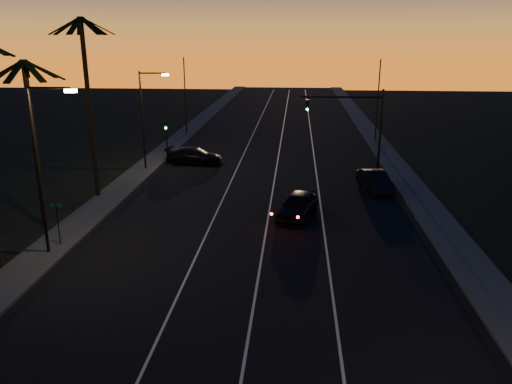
# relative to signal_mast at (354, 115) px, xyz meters

# --- Properties ---
(road) EXTENTS (20.00, 170.00, 0.01)m
(road) POSITION_rel_signal_mast_xyz_m (-7.14, -9.99, -4.78)
(road) COLOR black
(road) RESTS_ON ground
(sidewalk_left) EXTENTS (2.40, 170.00, 0.16)m
(sidewalk_left) POSITION_rel_signal_mast_xyz_m (-18.34, -9.99, -4.70)
(sidewalk_left) COLOR #323230
(sidewalk_left) RESTS_ON ground
(sidewalk_right) EXTENTS (2.40, 170.00, 0.16)m
(sidewalk_right) POSITION_rel_signal_mast_xyz_m (4.06, -9.99, -4.70)
(sidewalk_right) COLOR #323230
(sidewalk_right) RESTS_ON ground
(lane_stripe_left) EXTENTS (0.12, 160.00, 0.01)m
(lane_stripe_left) POSITION_rel_signal_mast_xyz_m (-10.14, -9.99, -4.76)
(lane_stripe_left) COLOR silver
(lane_stripe_left) RESTS_ON road
(lane_stripe_mid) EXTENTS (0.12, 160.00, 0.01)m
(lane_stripe_mid) POSITION_rel_signal_mast_xyz_m (-6.64, -9.99, -4.76)
(lane_stripe_mid) COLOR silver
(lane_stripe_mid) RESTS_ON road
(lane_stripe_right) EXTENTS (0.12, 160.00, 0.01)m
(lane_stripe_right) POSITION_rel_signal_mast_xyz_m (-3.14, -9.99, -4.76)
(lane_stripe_right) COLOR silver
(lane_stripe_right) RESTS_ON road
(palm_mid) EXTENTS (4.25, 4.16, 10.03)m
(palm_mid) POSITION_rel_signal_mast_xyz_m (-20.34, -15.99, 1.47)
(palm_mid) COLOR black
(palm_mid) RESTS_ON ground
(palm_far) EXTENTS (4.25, 4.16, 12.53)m
(palm_far) POSITION_rel_signal_mast_xyz_m (-19.34, -9.99, 2.83)
(palm_far) COLOR black
(palm_far) RESTS_ON ground
(streetlight_left_near) EXTENTS (2.55, 0.26, 9.00)m
(streetlight_left_near) POSITION_rel_signal_mast_xyz_m (-17.84, -19.99, 0.54)
(streetlight_left_near) COLOR black
(streetlight_left_near) RESTS_ON ground
(streetlight_left_far) EXTENTS (2.55, 0.26, 8.50)m
(streetlight_left_far) POSITION_rel_signal_mast_xyz_m (-17.82, -1.99, 0.28)
(streetlight_left_far) COLOR black
(streetlight_left_far) RESTS_ON ground
(street_sign) EXTENTS (0.70, 0.06, 2.60)m
(street_sign) POSITION_rel_signal_mast_xyz_m (-17.94, -18.99, -3.13)
(street_sign) COLOR black
(street_sign) RESTS_ON ground
(signal_mast) EXTENTS (7.10, 0.41, 7.00)m
(signal_mast) POSITION_rel_signal_mast_xyz_m (0.00, 0.00, 0.00)
(signal_mast) COLOR black
(signal_mast) RESTS_ON ground
(signal_post) EXTENTS (0.28, 0.37, 4.20)m
(signal_post) POSITION_rel_signal_mast_xyz_m (-16.64, -0.01, -1.89)
(signal_post) COLOR black
(signal_post) RESTS_ON ground
(far_pole_left) EXTENTS (0.14, 0.14, 9.00)m
(far_pole_left) POSITION_rel_signal_mast_xyz_m (-18.14, 15.01, -0.28)
(far_pole_left) COLOR black
(far_pole_left) RESTS_ON ground
(far_pole_right) EXTENTS (0.14, 0.14, 9.00)m
(far_pole_right) POSITION_rel_signal_mast_xyz_m (3.86, 12.01, -0.28)
(far_pole_right) COLOR black
(far_pole_right) RESTS_ON ground
(lead_car) EXTENTS (3.23, 5.65, 1.64)m
(lead_car) POSITION_rel_signal_mast_xyz_m (-4.76, -13.12, -3.95)
(lead_car) COLOR black
(lead_car) RESTS_ON road
(right_car) EXTENTS (2.52, 4.85, 1.52)m
(right_car) POSITION_rel_signal_mast_xyz_m (1.12, -6.78, -4.01)
(right_car) COLOR black
(right_car) RESTS_ON road
(cross_car) EXTENTS (5.38, 2.58, 1.51)m
(cross_car) POSITION_rel_signal_mast_xyz_m (-14.24, 0.41, -4.02)
(cross_car) COLOR black
(cross_car) RESTS_ON road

